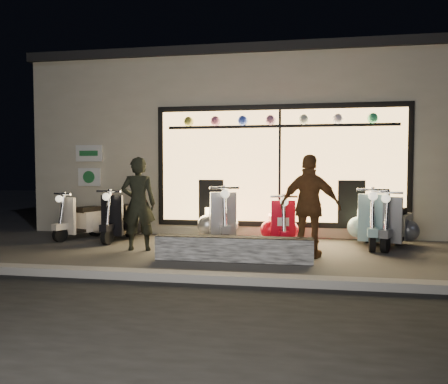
% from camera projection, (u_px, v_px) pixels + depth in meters
% --- Properties ---
extents(ground, '(40.00, 40.00, 0.00)m').
position_uv_depth(ground, '(229.00, 253.00, 7.69)').
color(ground, '#383533').
rests_on(ground, ground).
extents(kerb, '(40.00, 0.25, 0.12)m').
position_uv_depth(kerb, '(206.00, 278.00, 5.72)').
color(kerb, slate).
rests_on(kerb, ground).
extents(shop_building, '(10.20, 6.23, 4.20)m').
position_uv_depth(shop_building, '(256.00, 148.00, 12.49)').
color(shop_building, beige).
rests_on(shop_building, ground).
extents(graffiti_barrier, '(2.53, 0.28, 0.40)m').
position_uv_depth(graffiti_barrier, '(233.00, 249.00, 7.01)').
color(graffiti_barrier, black).
rests_on(graffiti_barrier, ground).
extents(scooter_silver, '(0.82, 1.54, 1.11)m').
position_uv_depth(scooter_silver, '(219.00, 220.00, 8.91)').
color(scooter_silver, black).
rests_on(scooter_silver, ground).
extents(scooter_red, '(0.55, 1.36, 0.97)m').
position_uv_depth(scooter_red, '(280.00, 226.00, 8.45)').
color(scooter_red, black).
rests_on(scooter_red, ground).
extents(scooter_black, '(0.54, 1.43, 1.02)m').
position_uv_depth(scooter_black, '(125.00, 220.00, 9.24)').
color(scooter_black, black).
rests_on(scooter_black, ground).
extents(scooter_cream, '(0.75, 1.32, 0.95)m').
position_uv_depth(scooter_cream, '(87.00, 220.00, 9.43)').
color(scooter_cream, black).
rests_on(scooter_cream, ground).
extents(scooter_blue, '(0.58, 1.53, 1.09)m').
position_uv_depth(scooter_blue, '(370.00, 223.00, 8.52)').
color(scooter_blue, black).
rests_on(scooter_blue, ground).
extents(scooter_grey, '(0.86, 1.43, 1.04)m').
position_uv_depth(scooter_grey, '(395.00, 225.00, 8.32)').
color(scooter_grey, black).
rests_on(scooter_grey, ground).
extents(man, '(0.68, 0.51, 1.71)m').
position_uv_depth(man, '(138.00, 204.00, 7.95)').
color(man, black).
rests_on(man, ground).
extents(woman, '(1.09, 0.69, 1.73)m').
position_uv_depth(woman, '(310.00, 206.00, 7.28)').
color(woman, brown).
rests_on(woman, ground).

